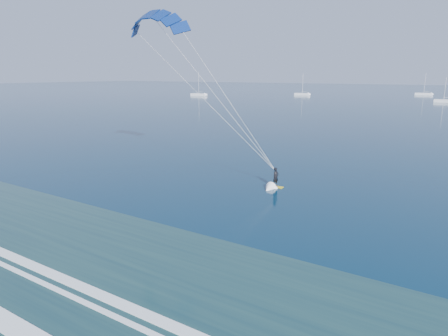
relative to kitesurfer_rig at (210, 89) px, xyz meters
name	(u,v)px	position (x,y,z in m)	size (l,w,h in m)	color
kitesurfer_rig	(210,89)	(0.00, 0.00, 0.00)	(18.99, 5.70, 18.92)	gold
sailboat_0	(199,94)	(-101.50, 135.67, -9.13)	(9.18, 2.40, 12.42)	white
sailboat_1	(302,94)	(-57.80, 168.79, -9.14)	(8.17, 2.40, 11.29)	white
sailboat_2	(424,94)	(-3.91, 206.37, -9.14)	(8.49, 2.40, 11.48)	white
sailboat_3	(444,101)	(10.11, 149.76, -9.15)	(6.94, 2.40, 9.88)	white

